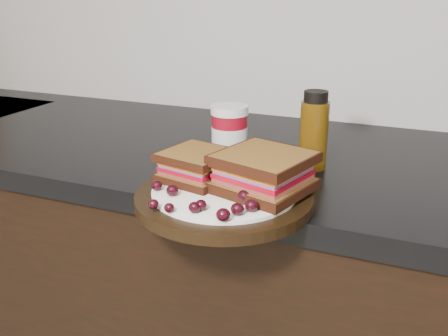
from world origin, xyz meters
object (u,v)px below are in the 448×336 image
at_px(sandwich_left, 197,165).
at_px(oil_bottle, 314,130).
at_px(plate, 224,198).
at_px(condiment_jar, 230,133).

relative_size(sandwich_left, oil_bottle, 0.71).
distance_m(plate, oil_bottle, 0.24).
xyz_separation_m(plate, oil_bottle, (0.09, 0.22, 0.06)).
xyz_separation_m(sandwich_left, condiment_jar, (-0.02, 0.18, 0.01)).
relative_size(plate, sandwich_left, 2.68).
height_order(plate, sandwich_left, sandwich_left).
height_order(plate, condiment_jar, condiment_jar).
bearing_deg(oil_bottle, plate, -112.06).
bearing_deg(plate, sandwich_left, 156.46).
height_order(sandwich_left, condiment_jar, condiment_jar).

